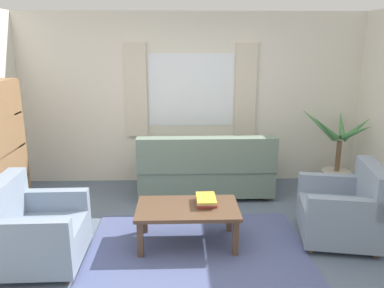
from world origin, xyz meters
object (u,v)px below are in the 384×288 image
(armchair_left, at_px, (34,231))
(book_stack_on_table, at_px, (206,200))
(coffee_table, at_px, (188,212))
(couch, at_px, (206,170))
(potted_plant, at_px, (337,162))
(bookshelf, at_px, (3,158))
(armchair_right, at_px, (345,210))

(armchair_left, bearing_deg, book_stack_on_table, -77.67)
(armchair_left, distance_m, coffee_table, 1.56)
(couch, bearing_deg, armchair_left, 43.87)
(book_stack_on_table, bearing_deg, couch, 86.47)
(potted_plant, bearing_deg, book_stack_on_table, -144.51)
(couch, relative_size, bookshelf, 1.10)
(armchair_left, bearing_deg, couch, -47.07)
(armchair_right, relative_size, bookshelf, 0.57)
(potted_plant, bearing_deg, armchair_left, -153.70)
(book_stack_on_table, relative_size, potted_plant, 0.27)
(coffee_table, relative_size, book_stack_on_table, 3.36)
(potted_plant, relative_size, bookshelf, 0.72)
(armchair_right, relative_size, book_stack_on_table, 2.97)
(armchair_left, height_order, book_stack_on_table, armchair_left)
(armchair_left, xyz_separation_m, potted_plant, (3.76, 1.86, 0.08))
(bookshelf, bearing_deg, couch, 104.45)
(armchair_left, bearing_deg, potted_plant, -64.65)
(couch, xyz_separation_m, coffee_table, (-0.29, -1.40, 0.01))
(coffee_table, bearing_deg, bookshelf, 161.59)
(book_stack_on_table, bearing_deg, coffee_table, -160.86)
(coffee_table, bearing_deg, armchair_right, 1.42)
(book_stack_on_table, relative_size, bookshelf, 0.19)
(couch, distance_m, armchair_right, 1.99)
(couch, relative_size, coffee_table, 1.73)
(armchair_left, distance_m, armchair_right, 3.29)
(armchair_right, height_order, book_stack_on_table, armchair_right)
(armchair_left, relative_size, potted_plant, 0.71)
(book_stack_on_table, height_order, potted_plant, potted_plant)
(armchair_right, bearing_deg, bookshelf, -89.66)
(armchair_right, relative_size, potted_plant, 0.79)
(couch, height_order, potted_plant, potted_plant)
(armchair_right, height_order, bookshelf, bookshelf)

